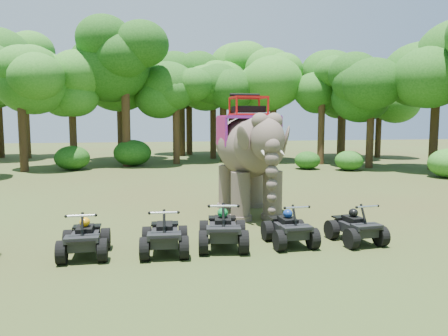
{
  "coord_description": "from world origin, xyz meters",
  "views": [
    {
      "loc": [
        -2.6,
        -12.7,
        3.49
      ],
      "look_at": [
        0.0,
        1.2,
        1.9
      ],
      "focal_mm": 35.0,
      "sensor_mm": 36.0,
      "label": 1
    }
  ],
  "objects_px": {
    "elephant": "(249,154)",
    "atv_4": "(356,222)",
    "atv_2": "(223,224)",
    "atv_3": "(289,223)",
    "atv_1": "(165,230)",
    "atv_0": "(84,233)"
  },
  "relations": [
    {
      "from": "atv_3",
      "to": "atv_4",
      "type": "bearing_deg",
      "value": -6.25
    },
    {
      "from": "elephant",
      "to": "atv_0",
      "type": "bearing_deg",
      "value": -142.35
    },
    {
      "from": "elephant",
      "to": "atv_0",
      "type": "height_order",
      "value": "elephant"
    },
    {
      "from": "elephant",
      "to": "atv_0",
      "type": "xyz_separation_m",
      "value": [
        -5.36,
        -4.31,
        -1.61
      ]
    },
    {
      "from": "elephant",
      "to": "atv_4",
      "type": "xyz_separation_m",
      "value": [
        2.04,
        -4.42,
        -1.62
      ]
    },
    {
      "from": "atv_2",
      "to": "atv_4",
      "type": "height_order",
      "value": "atv_2"
    },
    {
      "from": "atv_0",
      "to": "atv_2",
      "type": "xyz_separation_m",
      "value": [
        3.6,
        0.08,
        0.05
      ]
    },
    {
      "from": "atv_1",
      "to": "atv_4",
      "type": "height_order",
      "value": "atv_1"
    },
    {
      "from": "atv_1",
      "to": "atv_3",
      "type": "distance_m",
      "value": 3.46
    },
    {
      "from": "atv_0",
      "to": "atv_3",
      "type": "bearing_deg",
      "value": -0.2
    },
    {
      "from": "atv_2",
      "to": "atv_3",
      "type": "bearing_deg",
      "value": 7.06
    },
    {
      "from": "atv_2",
      "to": "atv_3",
      "type": "distance_m",
      "value": 1.88
    },
    {
      "from": "atv_2",
      "to": "atv_3",
      "type": "xyz_separation_m",
      "value": [
        1.88,
        -0.05,
        -0.06
      ]
    },
    {
      "from": "atv_3",
      "to": "atv_0",
      "type": "bearing_deg",
      "value": 178.45
    },
    {
      "from": "elephant",
      "to": "atv_3",
      "type": "relative_size",
      "value": 3.26
    },
    {
      "from": "elephant",
      "to": "atv_4",
      "type": "distance_m",
      "value": 5.13
    },
    {
      "from": "elephant",
      "to": "atv_2",
      "type": "relative_size",
      "value": 2.98
    },
    {
      "from": "atv_1",
      "to": "atv_3",
      "type": "xyz_separation_m",
      "value": [
        3.46,
        0.16,
        -0.02
      ]
    },
    {
      "from": "atv_0",
      "to": "atv_3",
      "type": "relative_size",
      "value": 1.01
    },
    {
      "from": "atv_2",
      "to": "atv_1",
      "type": "bearing_deg",
      "value": -164.18
    },
    {
      "from": "elephant",
      "to": "atv_4",
      "type": "height_order",
      "value": "elephant"
    },
    {
      "from": "atv_4",
      "to": "atv_3",
      "type": "bearing_deg",
      "value": 169.74
    }
  ]
}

